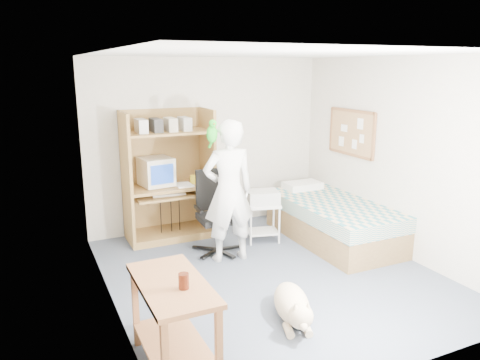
{
  "coord_description": "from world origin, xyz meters",
  "views": [
    {
      "loc": [
        -2.48,
        -4.42,
        2.37
      ],
      "look_at": [
        -0.18,
        0.48,
        1.05
      ],
      "focal_mm": 35.0,
      "sensor_mm": 36.0,
      "label": 1
    }
  ],
  "objects": [
    {
      "name": "side_desk",
      "position": [
        -1.55,
        -1.2,
        0.49
      ],
      "size": [
        0.5,
        1.0,
        0.75
      ],
      "color": "brown",
      "rests_on": "floor"
    },
    {
      "name": "office_chair",
      "position": [
        -0.31,
        0.94,
        0.38
      ],
      "size": [
        0.6,
        0.6,
        1.06
      ],
      "rotation": [
        0.0,
        0.0,
        -0.07
      ],
      "color": "black",
      "rests_on": "floor"
    },
    {
      "name": "floor",
      "position": [
        0.0,
        0.0,
        0.0
      ],
      "size": [
        4.0,
        4.0,
        0.0
      ],
      "primitive_type": "plane",
      "color": "#404958",
      "rests_on": "ground"
    },
    {
      "name": "pencil_cup",
      "position": [
        -0.37,
        1.65,
        0.82
      ],
      "size": [
        0.08,
        0.08,
        0.12
      ],
      "primitive_type": "cylinder",
      "color": "gold",
      "rests_on": "computer_hutch"
    },
    {
      "name": "parrot",
      "position": [
        -0.46,
        0.65,
        1.62
      ],
      "size": [
        0.13,
        0.23,
        0.36
      ],
      "rotation": [
        0.0,
        0.0,
        -0.07
      ],
      "color": "#15961D",
      "rests_on": "person"
    },
    {
      "name": "wall_left",
      "position": [
        -1.8,
        0.0,
        1.25
      ],
      "size": [
        0.02,
        4.0,
        2.5
      ],
      "primitive_type": "cube",
      "color": "beige",
      "rests_on": "floor"
    },
    {
      "name": "printer",
      "position": [
        0.41,
        1.01,
        0.63
      ],
      "size": [
        0.49,
        0.41,
        0.18
      ],
      "primitive_type": "cube",
      "rotation": [
        0.0,
        0.0,
        -0.25
      ],
      "color": "#B6B5B1",
      "rests_on": "printer_cart"
    },
    {
      "name": "bed",
      "position": [
        1.3,
        0.62,
        0.29
      ],
      "size": [
        1.02,
        2.02,
        0.66
      ],
      "color": "brown",
      "rests_on": "floor"
    },
    {
      "name": "computer_hutch",
      "position": [
        -0.7,
        1.74,
        0.82
      ],
      "size": [
        1.2,
        0.63,
        1.8
      ],
      "color": "brown",
      "rests_on": "floor"
    },
    {
      "name": "corkboard",
      "position": [
        1.77,
        0.9,
        1.45
      ],
      "size": [
        0.04,
        0.94,
        0.66
      ],
      "color": "#A17448",
      "rests_on": "wall_right"
    },
    {
      "name": "keyboard",
      "position": [
        -0.75,
        1.58,
        0.67
      ],
      "size": [
        0.46,
        0.19,
        0.03
      ],
      "primitive_type": "cube",
      "rotation": [
        0.0,
        0.0,
        -0.08
      ],
      "color": "beige",
      "rests_on": "computer_hutch"
    },
    {
      "name": "crt_monitor",
      "position": [
        -0.86,
        1.75,
        0.96
      ],
      "size": [
        0.46,
        0.48,
        0.39
      ],
      "rotation": [
        0.0,
        0.0,
        0.13
      ],
      "color": "beige",
      "rests_on": "computer_hutch"
    },
    {
      "name": "person",
      "position": [
        -0.26,
        0.63,
        0.88
      ],
      "size": [
        0.67,
        0.47,
        1.77
      ],
      "primitive_type": "imported",
      "rotation": [
        0.0,
        0.0,
        3.07
      ],
      "color": "white",
      "rests_on": "floor"
    },
    {
      "name": "printer_cart",
      "position": [
        0.41,
        1.01,
        0.36
      ],
      "size": [
        0.52,
        0.46,
        0.54
      ],
      "rotation": [
        0.0,
        0.0,
        -0.25
      ],
      "color": "silver",
      "rests_on": "floor"
    },
    {
      "name": "wall_right",
      "position": [
        1.8,
        0.0,
        1.25
      ],
      "size": [
        0.02,
        4.0,
        2.5
      ],
      "primitive_type": "cube",
      "color": "beige",
      "rests_on": "floor"
    },
    {
      "name": "ceiling",
      "position": [
        0.0,
        0.0,
        2.5
      ],
      "size": [
        3.6,
        4.0,
        0.02
      ],
      "primitive_type": "cube",
      "color": "white",
      "rests_on": "wall_back"
    },
    {
      "name": "drink_glass",
      "position": [
        -1.5,
        -1.34,
        0.81
      ],
      "size": [
        0.08,
        0.08,
        0.12
      ],
      "primitive_type": "cylinder",
      "color": "#3A1409",
      "rests_on": "side_desk"
    },
    {
      "name": "wall_back",
      "position": [
        0.0,
        2.0,
        1.25
      ],
      "size": [
        3.6,
        0.02,
        2.5
      ],
      "primitive_type": "cube",
      "color": "beige",
      "rests_on": "floor"
    },
    {
      "name": "dog",
      "position": [
        -0.31,
        -0.99,
        0.16
      ],
      "size": [
        0.52,
        0.96,
        0.37
      ],
      "rotation": [
        0.0,
        0.0,
        -0.33
      ],
      "color": "tan",
      "rests_on": "floor"
    }
  ]
}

